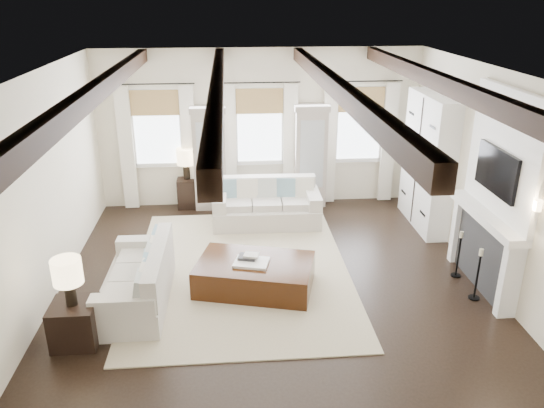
{
  "coord_description": "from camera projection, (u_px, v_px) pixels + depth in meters",
  "views": [
    {
      "loc": [
        -0.62,
        -6.8,
        4.2
      ],
      "look_at": [
        0.01,
        0.75,
        1.15
      ],
      "focal_mm": 35.0,
      "sensor_mm": 36.0,
      "label": 1
    }
  ],
  "objects": [
    {
      "name": "ground",
      "position": [
        276.0,
        294.0,
        7.91
      ],
      "size": [
        7.5,
        7.5,
        0.0
      ],
      "primitive_type": "plane",
      "color": "black",
      "rests_on": "ground"
    },
    {
      "name": "room_shell",
      "position": [
        319.0,
        154.0,
        8.09
      ],
      "size": [
        6.54,
        7.54,
        3.22
      ],
      "color": "white",
      "rests_on": "ground"
    },
    {
      "name": "area_rug",
      "position": [
        241.0,
        270.0,
        8.58
      ],
      "size": [
        3.42,
        4.61,
        0.02
      ],
      "primitive_type": "cube",
      "color": "#BFB293",
      "rests_on": "ground"
    },
    {
      "name": "sofa_back",
      "position": [
        266.0,
        206.0,
        10.21
      ],
      "size": [
        2.05,
        0.96,
        0.87
      ],
      "color": "beige",
      "rests_on": "ground"
    },
    {
      "name": "sofa_left",
      "position": [
        140.0,
        281.0,
        7.58
      ],
      "size": [
        0.92,
        1.98,
        0.84
      ],
      "color": "beige",
      "rests_on": "ground"
    },
    {
      "name": "ottoman",
      "position": [
        255.0,
        275.0,
        7.98
      ],
      "size": [
        1.92,
        1.46,
        0.45
      ],
      "primitive_type": "cube",
      "rotation": [
        0.0,
        0.0,
        -0.26
      ],
      "color": "black",
      "rests_on": "ground"
    },
    {
      "name": "tray",
      "position": [
        251.0,
        262.0,
        7.85
      ],
      "size": [
        0.58,
        0.49,
        0.04
      ],
      "primitive_type": "cube",
      "rotation": [
        0.0,
        0.0,
        -0.26
      ],
      "color": "white",
      "rests_on": "ottoman"
    },
    {
      "name": "book_lower",
      "position": [
        247.0,
        257.0,
        7.92
      ],
      "size": [
        0.3,
        0.26,
        0.04
      ],
      "primitive_type": "cube",
      "rotation": [
        0.0,
        0.0,
        -0.26
      ],
      "color": "#262628",
      "rests_on": "tray"
    },
    {
      "name": "book_upper",
      "position": [
        251.0,
        255.0,
        7.9
      ],
      "size": [
        0.26,
        0.22,
        0.03
      ],
      "primitive_type": "cube",
      "rotation": [
        0.0,
        0.0,
        -0.26
      ],
      "color": "beige",
      "rests_on": "book_lower"
    },
    {
      "name": "side_table_front",
      "position": [
        75.0,
        323.0,
        6.74
      ],
      "size": [
        0.56,
        0.56,
        0.56
      ],
      "primitive_type": "cube",
      "color": "black",
      "rests_on": "ground"
    },
    {
      "name": "lamp_front",
      "position": [
        67.0,
        274.0,
        6.47
      ],
      "size": [
        0.37,
        0.37,
        0.63
      ],
      "color": "black",
      "rests_on": "side_table_front"
    },
    {
      "name": "side_table_back",
      "position": [
        188.0,
        193.0,
        11.0
      ],
      "size": [
        0.41,
        0.41,
        0.62
      ],
      "primitive_type": "cube",
      "color": "black",
      "rests_on": "ground"
    },
    {
      "name": "lamp_back",
      "position": [
        186.0,
        158.0,
        10.73
      ],
      "size": [
        0.37,
        0.37,
        0.64
      ],
      "color": "black",
      "rests_on": "side_table_back"
    },
    {
      "name": "candlestick_near",
      "position": [
        477.0,
        278.0,
        7.67
      ],
      "size": [
        0.16,
        0.16,
        0.81
      ],
      "color": "black",
      "rests_on": "ground"
    },
    {
      "name": "candlestick_far",
      "position": [
        458.0,
        258.0,
        8.29
      ],
      "size": [
        0.16,
        0.16,
        0.77
      ],
      "color": "black",
      "rests_on": "ground"
    }
  ]
}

